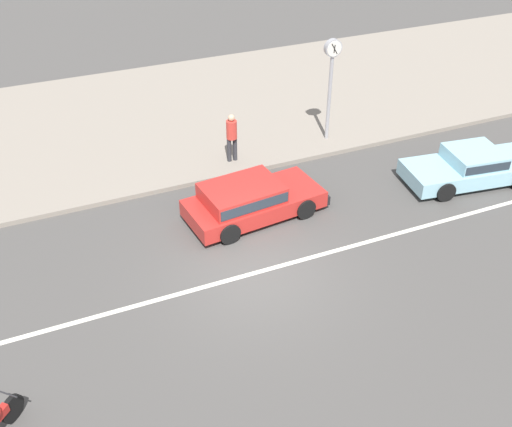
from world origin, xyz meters
The scene contains 7 objects.
ground_plane centered at (0.00, 0.00, 0.00)m, with size 160.00×160.00×0.00m, color #4C4947.
lane_centre_stripe centered at (0.00, 0.00, 0.00)m, with size 50.40×0.14×0.01m, color silver.
kerb_strip centered at (0.00, 9.55, 0.07)m, with size 68.00×10.00×0.15m, color gray.
hatchback_red_0 centered at (0.82, 2.36, 0.59)m, with size 4.16×2.14×1.10m.
sedan_pale_blue_1 centered at (7.89, 1.50, 0.53)m, with size 4.43×2.20×1.06m.
street_clock centered at (5.00, 5.53, 2.69)m, with size 0.58×0.22×3.49m.
pedestrian_near_clock centered at (1.42, 5.34, 1.10)m, with size 0.34×0.34×1.63m.
Camera 1 is at (-4.50, -10.67, 9.91)m, focal length 42.00 mm.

